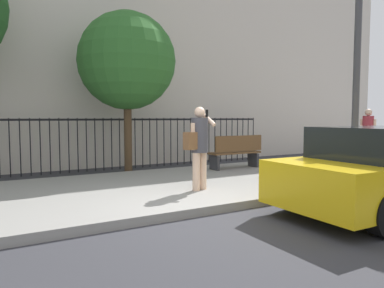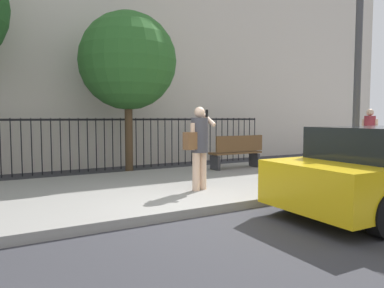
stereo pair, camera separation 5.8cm
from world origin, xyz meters
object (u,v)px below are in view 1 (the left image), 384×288
Objects in this scene: pedestrian_walking at (368,132)px; street_bench at (236,151)px; street_tree_near at (127,61)px; pedestrian_on_phone at (199,142)px.

street_bench is (-4.55, 1.03, -0.50)m from pedestrian_walking.
pedestrian_walking is 0.38× the size of street_tree_near.
pedestrian_walking reaches higher than pedestrian_on_phone.
street_bench is 4.01m from street_tree_near.
street_tree_near is at bearing 149.07° from street_bench.
street_tree_near is (-0.12, 3.68, 2.07)m from pedestrian_on_phone.
pedestrian_on_phone is 7.18m from pedestrian_walking.
pedestrian_on_phone is at bearing -88.20° from street_tree_near.
pedestrian_on_phone is 0.37× the size of street_tree_near.
street_tree_near reaches higher than pedestrian_walking.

